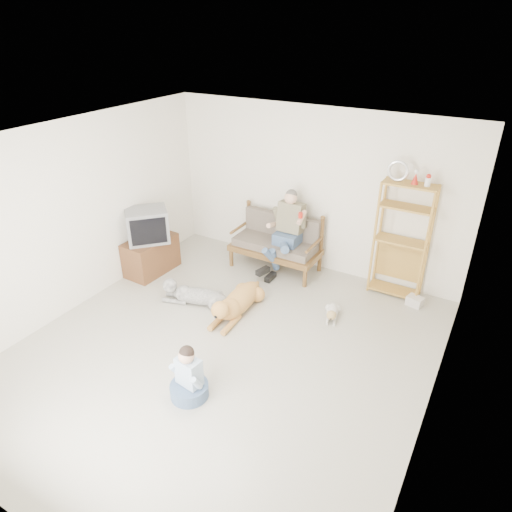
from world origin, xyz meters
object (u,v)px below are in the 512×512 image
Objects in this scene: etagere at (401,240)px; tv_stand at (151,255)px; golden_retriever at (236,303)px; loveseat at (277,241)px.

tv_stand is (-3.76, -1.36, -0.62)m from etagere.
tv_stand is 1.95m from golden_retriever.
etagere is 2.27× the size of tv_stand.
etagere is at bearing 5.05° from loveseat.
tv_stand reaches higher than golden_retriever.
etagere is at bearing 22.79° from tv_stand.
tv_stand is at bearing 167.08° from golden_retriever.
golden_retriever is at bearing -7.53° from tv_stand.
tv_stand is at bearing -145.77° from loveseat.
golden_retriever is (-1.85, -1.71, -0.74)m from etagere.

